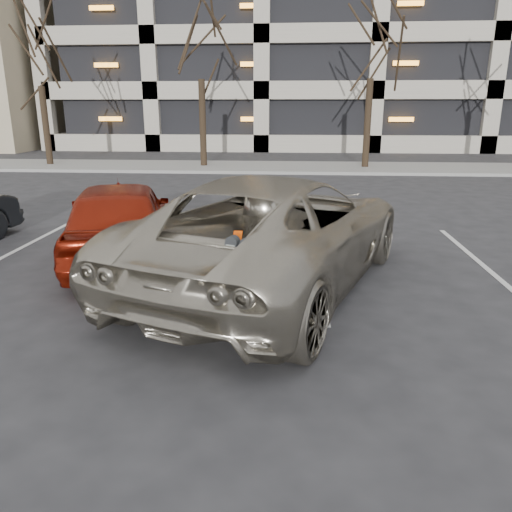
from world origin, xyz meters
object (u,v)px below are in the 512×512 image
Objects in this scene: parking_meter at (240,266)px; suv_silver at (275,231)px; tree_b at (200,21)px; car_red at (120,219)px; tree_a at (35,34)px; tree_c at (374,18)px.

suv_silver reaches higher than parking_meter.
parking_meter is at bearing -78.59° from tree_b.
car_red is at bearing -85.94° from tree_b.
car_red is (7.97, -13.68, -4.81)m from tree_a.
tree_c is (14.00, 0.00, 0.42)m from tree_a.
tree_a is 14.01m from tree_c.
tree_b is 1.00× the size of tree_c.
tree_c is 17.97m from parking_meter.
tree_c is 1.96× the size of car_red.
parking_meter is 4.04m from car_red.
car_red is (-6.03, -13.68, -5.23)m from tree_c.
parking_meter is 0.19× the size of suv_silver.
tree_c is at bearing 0.00° from tree_b.
tree_c is 15.84m from car_red.
suv_silver is (-3.30, -14.76, -5.12)m from tree_c.
tree_a is 6.12× the size of parking_meter.
tree_a is 18.82m from suv_silver.
car_red is (-2.72, 1.08, -0.11)m from suv_silver.
parking_meter is at bearing 112.24° from car_red.
tree_b is at bearing 0.00° from tree_a.
tree_b reaches higher than parking_meter.
car_red is at bearing -1.10° from suv_silver.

